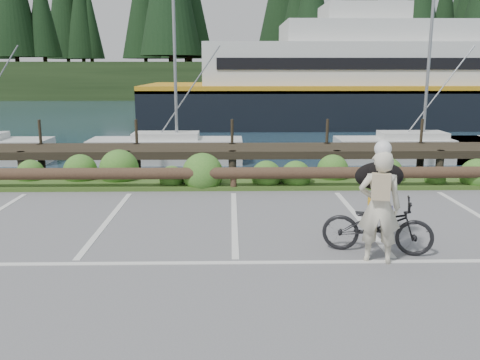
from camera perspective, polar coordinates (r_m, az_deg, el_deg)
ground at (r=8.65m, az=-0.52°, el=-8.31°), size 72.00×72.00×0.00m
harbor_backdrop at (r=86.56m, az=-0.80°, el=10.35°), size 170.00×160.00×30.00m
vegetation_strip at (r=13.72m, az=-0.75°, el=-0.27°), size 34.00×1.60×0.10m
log_rail at (r=13.05m, az=-0.73°, el=-1.16°), size 32.00×0.30×0.60m
bicycle at (r=8.88m, az=15.17°, el=-4.93°), size 1.93×1.09×0.96m
cyclist at (r=8.35m, az=15.38°, el=-2.94°), size 0.76×0.59×1.83m
dog at (r=9.27m, az=15.37°, el=0.45°), size 0.63×0.94×0.50m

